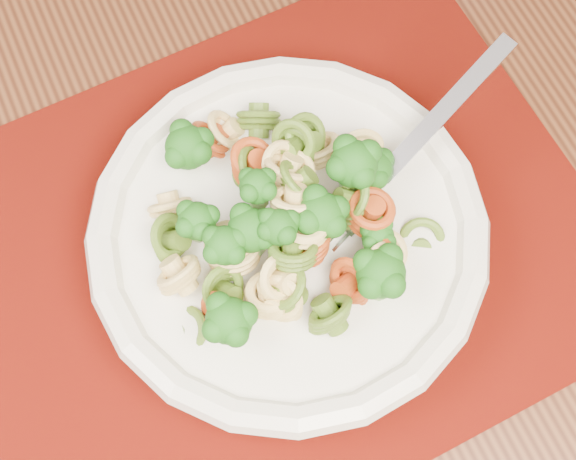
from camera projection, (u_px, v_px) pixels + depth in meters
dining_table at (147, 249)px, 0.63m from camera, size 1.56×1.21×0.76m
placemat at (268, 248)px, 0.52m from camera, size 0.47×0.40×0.00m
pasta_bowl at (288, 237)px, 0.49m from camera, size 0.24×0.24×0.05m
pasta_broccoli_heap at (288, 226)px, 0.47m from camera, size 0.21×0.21×0.06m
fork at (353, 209)px, 0.48m from camera, size 0.18×0.04×0.08m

